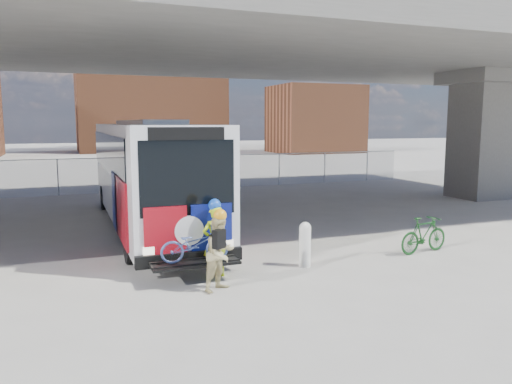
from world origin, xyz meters
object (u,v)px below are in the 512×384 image
bike_parked (424,235)px  cyclist_hivis (215,240)px  bus (147,166)px  cyclist_tan (220,252)px  bollard (305,243)px

bike_parked → cyclist_hivis: bearing=81.7°
bus → cyclist_tan: (0.39, -7.29, -1.27)m
bollard → cyclist_hivis: 2.36m
bollard → cyclist_hivis: (-2.35, 0.00, 0.29)m
cyclist_hivis → cyclist_tan: 0.97m
bus → bike_parked: bearing=-43.9°
bus → cyclist_hivis: size_ratio=6.93×
bus → cyclist_hivis: bearing=-85.0°
bus → bollard: bearing=-65.4°
cyclist_tan → bike_parked: (6.20, 0.95, -0.33)m
cyclist_hivis → bollard: bearing=172.7°
bollard → bus: bearing=114.6°
bike_parked → bollard: bearing=81.7°
bus → cyclist_hivis: 6.48m
bus → cyclist_hivis: bus is taller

